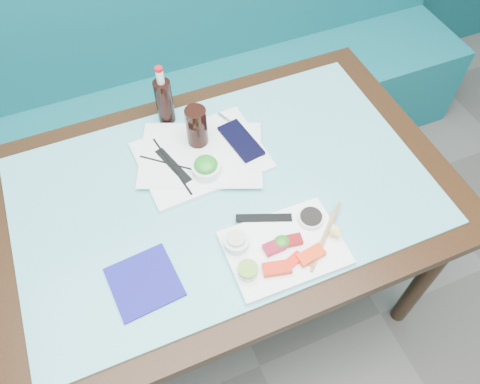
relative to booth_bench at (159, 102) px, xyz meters
name	(u,v)px	position (x,y,z in m)	size (l,w,h in m)	color
booth_bench	(159,102)	(0.00, 0.00, 0.00)	(3.00, 0.56, 1.17)	#0F5D64
dining_table	(223,206)	(0.00, -0.84, 0.29)	(1.40, 0.90, 0.75)	black
glass_top	(222,190)	(0.00, -0.84, 0.38)	(1.22, 0.76, 0.01)	#5EB2BC
sashimi_plate	(284,248)	(0.08, -1.10, 0.39)	(0.32, 0.23, 0.02)	white
salmon_left	(277,268)	(0.03, -1.15, 0.41)	(0.08, 0.04, 0.02)	red
salmon_mid	(293,261)	(0.08, -1.15, 0.41)	(0.06, 0.03, 0.01)	#FF190A
salmon_right	(311,255)	(0.13, -1.15, 0.41)	(0.08, 0.04, 0.02)	#FF370A
tuna_left	(274,247)	(0.05, -1.09, 0.41)	(0.06, 0.03, 0.02)	maroon
tuna_right	(292,240)	(0.11, -1.09, 0.41)	(0.05, 0.03, 0.02)	maroon
seaweed_garnish	(282,242)	(0.08, -1.09, 0.41)	(0.05, 0.04, 0.03)	#2A761B
ramekin_wasabi	(248,272)	(-0.04, -1.13, 0.41)	(0.05, 0.05, 0.02)	white
wasabi_fill	(248,269)	(-0.04, -1.13, 0.43)	(0.05, 0.05, 0.01)	#76A836
ramekin_ginger	(236,243)	(-0.04, -1.04, 0.41)	(0.07, 0.07, 0.03)	silver
ginger_fill	(236,239)	(-0.04, -1.04, 0.43)	(0.05, 0.05, 0.01)	beige
soy_dish	(311,218)	(0.19, -1.05, 0.41)	(0.07, 0.07, 0.01)	white
soy_fill	(311,216)	(0.19, -1.05, 0.42)	(0.06, 0.06, 0.01)	black
lemon_wedge	(338,234)	(0.23, -1.13, 0.42)	(0.04, 0.04, 0.03)	#FFEE78
chopstick_sleeve	(264,218)	(0.07, -0.99, 0.40)	(0.16, 0.03, 0.00)	black
wooden_chopstick_a	(323,237)	(0.19, -1.11, 0.40)	(0.01, 0.01, 0.20)	#A68E4E
wooden_chopstick_b	(326,235)	(0.20, -1.11, 0.40)	(0.01, 0.01, 0.24)	#A8764F
serving_tray	(201,156)	(-0.02, -0.70, 0.39)	(0.38, 0.29, 0.01)	white
paper_placemat	(201,154)	(-0.02, -0.70, 0.40)	(0.38, 0.27, 0.00)	white
seaweed_bowl	(206,169)	(-0.03, -0.77, 0.41)	(0.09, 0.09, 0.03)	white
seaweed_salad	(206,164)	(-0.03, -0.77, 0.44)	(0.07, 0.07, 0.04)	#1F8921
cola_glass	(197,127)	(-0.01, -0.64, 0.47)	(0.07, 0.07, 0.14)	black
navy_pouch	(241,141)	(0.12, -0.70, 0.40)	(0.07, 0.17, 0.01)	black
fork	(227,120)	(0.11, -0.59, 0.40)	(0.01, 0.01, 0.08)	silver
black_chopstick_a	(172,166)	(-0.12, -0.71, 0.40)	(0.01, 0.01, 0.25)	black
black_chopstick_b	(174,165)	(-0.11, -0.71, 0.40)	(0.01, 0.01, 0.23)	black
tray_sleeve	(173,165)	(-0.11, -0.71, 0.40)	(0.03, 0.16, 0.00)	black
cola_bottle_body	(164,102)	(-0.06, -0.50, 0.46)	(0.06, 0.06, 0.16)	black
cola_bottle_neck	(160,77)	(-0.06, -0.50, 0.57)	(0.02, 0.02, 0.05)	white
cola_bottle_cap	(159,69)	(-0.06, -0.50, 0.60)	(0.02, 0.02, 0.01)	red
blue_napkin	(144,282)	(-0.30, -1.04, 0.39)	(0.17, 0.17, 0.01)	navy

